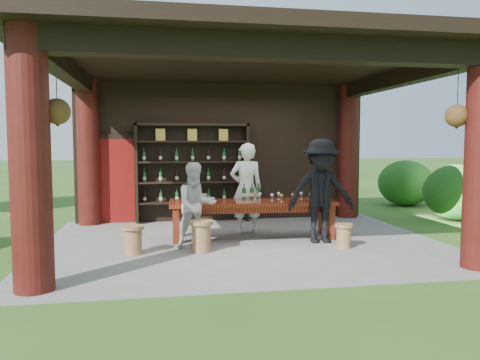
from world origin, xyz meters
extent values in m
plane|color=#2D5119|center=(0.00, 0.00, 0.00)|extent=(90.00, 90.00, 0.00)
cube|color=slate|center=(0.00, 0.00, -0.05)|extent=(7.40, 5.90, 0.10)
cube|color=black|center=(0.00, 2.75, 1.65)|extent=(7.00, 0.18, 3.30)
cube|color=maroon|center=(-2.60, 2.65, 1.00)|extent=(0.95, 0.06, 2.00)
cylinder|color=#380C0A|center=(-3.15, -2.40, 1.65)|extent=(0.50, 0.50, 3.30)
cylinder|color=#380C0A|center=(-3.15, 2.55, 1.65)|extent=(0.50, 0.50, 3.30)
cylinder|color=#380C0A|center=(3.15, 2.55, 1.65)|extent=(0.50, 0.50, 3.30)
cube|color=black|center=(0.00, -2.40, 3.15)|extent=(6.70, 0.35, 0.35)
cube|color=black|center=(-3.15, 0.00, 3.15)|extent=(0.30, 5.20, 0.30)
cube|color=black|center=(3.15, 0.00, 3.15)|extent=(0.30, 5.20, 0.30)
cube|color=black|center=(0.00, 0.00, 3.40)|extent=(7.50, 6.00, 0.20)
cylinder|color=black|center=(-2.85, -2.20, 2.62)|extent=(0.01, 0.01, 0.75)
cone|color=black|center=(-2.85, -2.20, 2.17)|extent=(0.32, 0.32, 0.18)
sphere|color=#1E5919|center=(-2.85, -2.20, 2.28)|extent=(0.34, 0.34, 0.34)
cylinder|color=black|center=(2.85, -2.20, 2.62)|extent=(0.01, 0.01, 0.75)
cone|color=black|center=(2.85, -2.20, 2.17)|extent=(0.32, 0.32, 0.18)
sphere|color=#1E5919|center=(2.85, -2.20, 2.28)|extent=(0.34, 0.34, 0.34)
cube|color=#51110B|center=(0.24, 0.30, 0.71)|extent=(3.26, 0.98, 0.08)
cube|color=#51110B|center=(0.24, 0.30, 0.61)|extent=(3.05, 0.82, 0.12)
cube|color=#51110B|center=(-1.27, 0.06, 0.34)|extent=(0.13, 0.13, 0.67)
cube|color=#51110B|center=(1.71, -0.09, 0.34)|extent=(0.13, 0.13, 0.67)
cube|color=#51110B|center=(-1.24, 0.68, 0.34)|extent=(0.13, 0.13, 0.67)
cube|color=#51110B|center=(1.74, 0.54, 0.34)|extent=(0.13, 0.13, 0.67)
cylinder|color=brown|center=(-0.86, -0.65, 0.24)|extent=(0.33, 0.33, 0.48)
cylinder|color=brown|center=(-0.86, -0.65, 0.51)|extent=(0.41, 0.41, 0.07)
cylinder|color=brown|center=(1.68, -0.78, 0.19)|extent=(0.26, 0.26, 0.38)
cylinder|color=brown|center=(1.68, -0.78, 0.41)|extent=(0.33, 0.33, 0.05)
cylinder|color=brown|center=(-2.01, -0.64, 0.22)|extent=(0.29, 0.29, 0.43)
cylinder|color=brown|center=(-2.01, -0.64, 0.46)|extent=(0.37, 0.37, 0.06)
imported|color=white|center=(0.22, 0.90, 0.94)|extent=(0.70, 0.47, 1.87)
imported|color=silver|center=(-0.92, -0.31, 0.76)|extent=(0.85, 0.72, 1.53)
imported|color=black|center=(1.43, -0.26, 0.98)|extent=(1.29, 0.78, 1.95)
cube|color=#BF6672|center=(-0.79, 0.36, 0.82)|extent=(0.27, 0.19, 0.14)
ellipsoid|color=#194C14|center=(5.59, 1.63, 0.58)|extent=(1.60, 1.60, 1.36)
ellipsoid|color=#194C14|center=(5.70, 4.27, 0.58)|extent=(1.60, 1.60, 1.36)
ellipsoid|color=#194C14|center=(6.99, 2.80, 0.57)|extent=(1.59, 1.59, 1.35)
camera|label=1|loc=(-1.57, -8.59, 1.88)|focal=35.00mm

